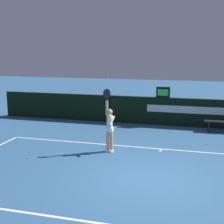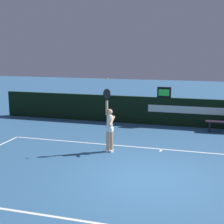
{
  "view_description": "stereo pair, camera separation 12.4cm",
  "coord_description": "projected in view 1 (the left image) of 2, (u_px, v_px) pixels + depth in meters",
  "views": [
    {
      "loc": [
        1.27,
        -8.65,
        3.63
      ],
      "look_at": [
        -1.67,
        2.06,
        1.46
      ],
      "focal_mm": 51.69,
      "sensor_mm": 36.0,
      "label": 1
    },
    {
      "loc": [
        1.39,
        -8.62,
        3.63
      ],
      "look_at": [
        -1.67,
        2.06,
        1.46
      ],
      "focal_mm": 51.69,
      "sensor_mm": 36.0,
      "label": 2
    }
  ],
  "objects": [
    {
      "name": "back_wall",
      "position": [
        171.0,
        112.0,
        15.48
      ],
      "size": [
        17.85,
        0.19,
        1.35
      ],
      "color": "black",
      "rests_on": "ground"
    },
    {
      "name": "courtside_bench_near",
      "position": [
        223.0,
        124.0,
        14.27
      ],
      "size": [
        1.65,
        0.43,
        0.49
      ],
      "color": "black",
      "rests_on": "ground"
    },
    {
      "name": "tennis_ball",
      "position": [
        107.0,
        79.0,
        11.16
      ],
      "size": [
        0.07,
        0.07,
        0.07
      ],
      "color": "#C5E12C"
    },
    {
      "name": "ground_plane",
      "position": [
        149.0,
        178.0,
        9.22
      ],
      "size": [
        60.0,
        60.0,
        0.0
      ],
      "primitive_type": "plane",
      "color": "#305D87"
    },
    {
      "name": "court_lines",
      "position": [
        150.0,
        177.0,
        9.31
      ],
      "size": [
        12.19,
        5.64,
        0.0
      ],
      "color": "white",
      "rests_on": "ground"
    },
    {
      "name": "tennis_player",
      "position": [
        109.0,
        126.0,
        11.45
      ],
      "size": [
        0.42,
        0.46,
        2.28
      ],
      "color": "tan",
      "rests_on": "ground"
    },
    {
      "name": "speed_display",
      "position": [
        163.0,
        92.0,
        15.41
      ],
      "size": [
        0.65,
        0.18,
        0.51
      ],
      "color": "black",
      "rests_on": "back_wall"
    }
  ]
}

